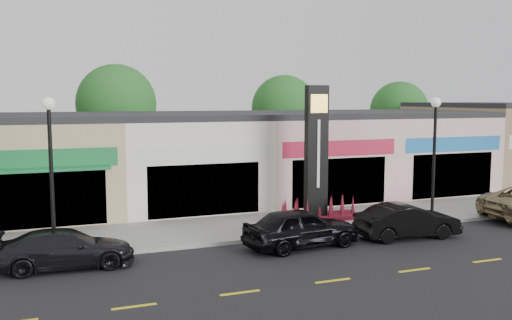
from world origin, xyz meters
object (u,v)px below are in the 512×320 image
Objects in this scene: lamp_east_near at (434,146)px; pylon_sign at (316,173)px; car_dark_sedan at (66,249)px; car_black_sedan at (301,228)px; lamp_west_near at (51,160)px; car_black_conv at (407,221)px.

pylon_sign reaches higher than lamp_east_near.
car_dark_sedan is 1.00× the size of car_black_sedan.
lamp_east_near is 5.42m from pylon_sign.
lamp_west_near is at bearing 72.20° from car_black_sedan.
car_dark_sedan is (-15.65, -1.28, -2.84)m from lamp_east_near.
lamp_east_near is at bearing 0.00° from lamp_west_near.
lamp_east_near is at bearing -18.75° from pylon_sign.
lamp_east_near reaches higher than car_dark_sedan.
pylon_sign is at bearing -71.89° from car_dark_sedan.
car_dark_sedan is (-10.65, -2.97, -1.64)m from pylon_sign.
car_dark_sedan is at bearing -74.49° from lamp_west_near.
car_black_sedan is (8.32, -0.46, 0.11)m from car_dark_sedan.
car_black_sedan is at bearing -11.31° from lamp_west_near.
lamp_west_near is 9.26m from car_black_sedan.
pylon_sign is (11.00, 1.70, -1.20)m from lamp_west_near.
car_dark_sedan is 12.94m from car_black_conv.
lamp_west_near is 1.00× the size of lamp_east_near.
lamp_east_near is 1.24× the size of car_black_sedan.
pylon_sign is at bearing 161.25° from lamp_east_near.
car_dark_sedan is at bearing 90.90° from car_black_conv.
lamp_east_near is 1.24× the size of car_dark_sedan.
lamp_west_near reaches higher than car_black_conv.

